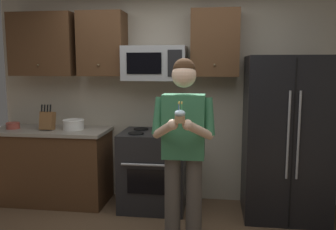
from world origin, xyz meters
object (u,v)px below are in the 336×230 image
(bowl_small_colored, at_px, (13,125))
(cupcake, at_px, (180,116))
(oven_range, at_px, (154,170))
(knife_block, at_px, (47,120))
(microwave, at_px, (155,63))
(refrigerator, at_px, (286,138))
(bowl_large_white, at_px, (73,124))
(person, at_px, (183,143))

(bowl_small_colored, relative_size, cupcake, 0.96)
(oven_range, relative_size, knife_block, 2.91)
(microwave, height_order, refrigerator, microwave)
(oven_range, distance_m, bowl_small_colored, 1.83)
(bowl_large_white, xyz_separation_m, person, (1.44, -0.93, 0.01))
(refrigerator, bearing_deg, cupcake, -131.88)
(bowl_large_white, distance_m, cupcake, 1.93)
(knife_block, bearing_deg, oven_range, 1.29)
(oven_range, height_order, refrigerator, refrigerator)
(oven_range, xyz_separation_m, refrigerator, (1.50, -0.04, 0.44))
(bowl_small_colored, distance_m, person, 2.37)
(oven_range, distance_m, microwave, 1.26)
(person, relative_size, cupcake, 10.13)
(bowl_small_colored, xyz_separation_m, person, (2.20, -0.88, 0.03))
(bowl_small_colored, relative_size, person, 0.09)
(oven_range, relative_size, bowl_small_colored, 5.61)
(microwave, xyz_separation_m, person, (0.44, -1.02, -0.72))
(bowl_large_white, bearing_deg, bowl_small_colored, -176.09)
(bowl_large_white, xyz_separation_m, cupcake, (1.44, -1.26, 0.31))
(microwave, height_order, person, microwave)
(refrigerator, bearing_deg, bowl_small_colored, 179.64)
(person, xyz_separation_m, cupcake, (-0.00, -0.33, 0.30))
(knife_block, distance_m, bowl_large_white, 0.31)
(microwave, bearing_deg, oven_range, -90.02)
(microwave, relative_size, bowl_large_white, 2.81)
(person, bearing_deg, cupcake, -90.00)
(oven_range, bearing_deg, cupcake, -70.41)
(knife_block, xyz_separation_m, cupcake, (1.74, -1.20, 0.26))
(refrigerator, relative_size, bowl_large_white, 6.84)
(knife_block, bearing_deg, refrigerator, -0.20)
(knife_block, height_order, bowl_large_white, knife_block)
(oven_range, xyz_separation_m, bowl_small_colored, (-1.76, -0.02, 0.50))
(refrigerator, distance_m, person, 1.37)
(oven_range, distance_m, knife_block, 1.42)
(knife_block, height_order, bowl_small_colored, knife_block)
(refrigerator, relative_size, person, 1.02)
(refrigerator, bearing_deg, knife_block, 179.80)
(refrigerator, height_order, bowl_small_colored, refrigerator)
(bowl_large_white, bearing_deg, microwave, 4.92)
(microwave, xyz_separation_m, refrigerator, (1.50, -0.16, -0.82))
(knife_block, xyz_separation_m, bowl_large_white, (0.30, 0.06, -0.05))
(oven_range, bearing_deg, bowl_small_colored, -179.38)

